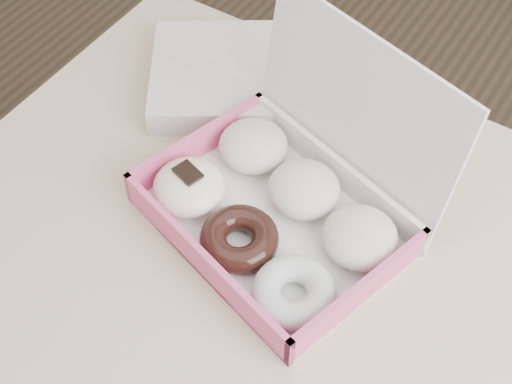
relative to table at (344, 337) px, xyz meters
The scene contains 3 objects.
table is the anchor object (origin of this frame).
donut_box 0.20m from the table, 153.07° to the left, with size 0.40×0.36×0.24m.
newspapers 0.43m from the table, 142.08° to the left, with size 0.27×0.22×0.04m, color silver.
Camera 1 is at (0.13, -0.43, 1.53)m, focal length 50.00 mm.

